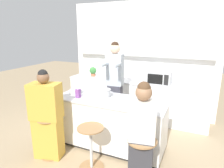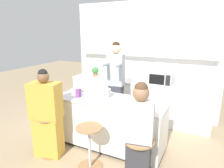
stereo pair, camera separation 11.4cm
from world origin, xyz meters
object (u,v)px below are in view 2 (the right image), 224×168
bar_stool_rightmost (139,161)px  cooking_pot (104,93)px  potted_plant (95,71)px  person_wrapped_blanket (47,116)px  fruit_bowl (77,91)px  kitchen_island (110,123)px  person_cooking (116,86)px  person_seated_near (139,140)px  juice_carton (78,93)px  bar_stool_leftmost (50,133)px  bar_stool_center (90,145)px  coffee_cup_near (138,104)px  microwave (161,78)px

bar_stool_rightmost → cooking_pot: size_ratio=2.11×
bar_stool_rightmost → potted_plant: bearing=132.2°
person_wrapped_blanket → fruit_bowl: bearing=71.7°
kitchen_island → person_cooking: person_cooking is taller
kitchen_island → person_seated_near: bearing=-42.2°
person_wrapped_blanket → juice_carton: 0.66m
bar_stool_rightmost → person_wrapped_blanket: size_ratio=0.46×
bar_stool_leftmost → fruit_bowl: fruit_bowl is taller
bar_stool_center → fruit_bowl: bearing=135.5°
kitchen_island → fruit_bowl: bearing=176.7°
kitchen_island → bar_stool_center: kitchen_island is taller
bar_stool_center → cooking_pot: size_ratio=2.11×
bar_stool_leftmost → person_seated_near: bearing=-1.1°
bar_stool_center → coffee_cup_near: 0.96m
kitchen_island → potted_plant: size_ratio=8.08×
person_cooking → potted_plant: person_cooking is taller
cooking_pot → fruit_bowl: (-0.58, -0.03, -0.03)m
person_wrapped_blanket → potted_plant: 2.17m
person_cooking → coffee_cup_near: (0.75, -0.77, -0.01)m
potted_plant → bar_stool_rightmost: bearing=-47.8°
kitchen_island → bar_stool_leftmost: 1.03m
person_wrapped_blanket → potted_plant: (-0.36, 2.12, 0.34)m
juice_carton → microwave: bearing=54.7°
person_seated_near → microwave: (-0.23, 2.08, 0.35)m
kitchen_island → fruit_bowl: 0.87m
juice_carton → potted_plant: size_ratio=0.70×
person_seated_near → cooking_pot: person_seated_near is taller
person_seated_near → bar_stool_rightmost: bearing=-48.3°
bar_stool_center → fruit_bowl: (-0.73, 0.72, 0.55)m
person_cooking → cooking_pot: person_cooking is taller
potted_plant → person_seated_near: bearing=-47.9°
cooking_pot → kitchen_island: bearing=-26.3°
person_cooking → coffee_cup_near: person_cooking is taller
cooking_pot → juice_carton: juice_carton is taller
kitchen_island → fruit_bowl: fruit_bowl is taller
bar_stool_center → person_cooking: (-0.20, 1.32, 0.56)m
bar_stool_leftmost → potted_plant: size_ratio=2.82×
person_cooking → cooking_pot: bearing=-90.4°
coffee_cup_near → microwave: bearing=90.4°
person_wrapped_blanket → juice_carton: size_ratio=8.74×
fruit_bowl → bar_stool_rightmost: bearing=-26.3°
kitchen_island → bar_stool_rightmost: (0.77, -0.70, -0.07)m
kitchen_island → microwave: 1.60m
fruit_bowl → bar_stool_leftmost: bearing=-93.6°
bar_stool_rightmost → coffee_cup_near: coffee_cup_near is taller
bar_stool_leftmost → person_seated_near: size_ratio=0.47×
cooking_pot → fruit_bowl: cooking_pot is taller
fruit_bowl → coffee_cup_near: (1.28, -0.17, 0.00)m
cooking_pot → person_seated_near: bearing=-40.0°
cooking_pot → potted_plant: size_ratio=1.34×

